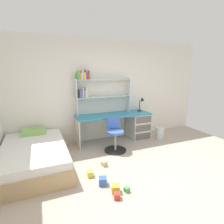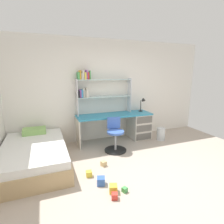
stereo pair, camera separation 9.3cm
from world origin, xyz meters
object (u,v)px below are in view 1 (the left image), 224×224
bookshelf_hutch (95,88)px  swivel_chair (115,138)px  desk (132,124)px  toy_block_green_4 (127,189)px  bed_platform (34,156)px  desk_lamp (142,102)px  toy_block_red_2 (117,196)px  toy_block_yellow_5 (90,174)px  toy_block_yellow_0 (115,189)px  waste_bin (160,134)px  toy_block_blue_1 (103,181)px  toy_block_natural_3 (104,164)px

bookshelf_hutch → swivel_chair: (0.24, -0.76, -1.13)m
desk → toy_block_green_4: (-1.20, -2.05, -0.38)m
bed_platform → desk: bearing=14.6°
bed_platform → bookshelf_hutch: bearing=28.9°
desk_lamp → toy_block_red_2: 2.97m
bookshelf_hutch → desk_lamp: bookshelf_hutch is taller
desk → swivel_chair: 0.96m
desk_lamp → desk: bearing=-171.5°
desk → desk_lamp: bearing=8.5°
toy_block_yellow_5 → toy_block_yellow_0: bearing=-66.3°
toy_block_green_4 → toy_block_yellow_0: bearing=161.2°
waste_bin → toy_block_yellow_0: 2.60m
toy_block_red_2 → swivel_chair: bearing=67.7°
bed_platform → toy_block_yellow_0: bearing=-49.1°
desk_lamp → toy_block_yellow_5: size_ratio=3.79×
desk → bed_platform: 2.62m
toy_block_yellow_5 → toy_block_red_2: bearing=-73.5°
bookshelf_hutch → toy_block_yellow_0: bookshelf_hutch is taller
bed_platform → toy_block_yellow_5: bed_platform is taller
toy_block_blue_1 → desk_lamp: bearing=44.3°
desk → waste_bin: 0.82m
bookshelf_hutch → toy_block_green_4: 2.65m
bookshelf_hutch → toy_block_red_2: 2.74m
swivel_chair → toy_block_natural_3: 0.82m
bed_platform → toy_block_natural_3: size_ratio=20.62×
swivel_chair → desk_lamp: bearing=29.5°
desk → bed_platform: bearing=-165.4°
desk_lamp → bookshelf_hutch: bearing=174.6°
desk → toy_block_green_4: size_ratio=27.20×
toy_block_red_2 → toy_block_yellow_5: 0.74m
bed_platform → waste_bin: (3.20, 0.26, -0.05)m
desk_lamp → toy_block_yellow_5: bearing=-142.9°
toy_block_green_4 → swivel_chair: bearing=73.5°
toy_block_natural_3 → desk_lamp: bearing=37.4°
waste_bin → toy_block_blue_1: 2.55m
swivel_chair → toy_block_red_2: 1.71m
toy_block_natural_3 → desk: bearing=43.2°
toy_block_blue_1 → toy_block_natural_3: bearing=67.5°
toy_block_red_2 → toy_block_natural_3: bearing=81.1°
bookshelf_hutch → toy_block_natural_3: bearing=-100.4°
desk → toy_block_natural_3: bearing=-136.8°
bookshelf_hutch → waste_bin: bearing=-19.0°
desk → toy_block_blue_1: (-1.49, -1.74, -0.35)m
waste_bin → toy_block_yellow_5: bearing=-155.6°
desk → toy_block_yellow_5: size_ratio=19.91×
toy_block_yellow_5 → waste_bin: bearing=24.4°
toy_block_blue_1 → toy_block_yellow_5: size_ratio=1.28×
toy_block_natural_3 → toy_block_yellow_5: size_ratio=0.93×
desk → toy_block_natural_3: (-1.25, -1.18, -0.37)m
swivel_chair → toy_block_blue_1: swivel_chair is taller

